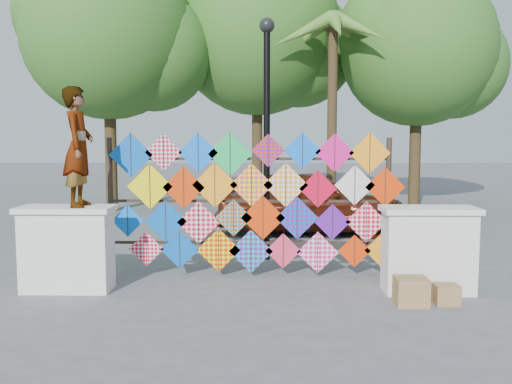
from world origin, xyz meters
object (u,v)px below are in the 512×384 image
vendor_woman (78,147)px  sedan (310,201)px  kite_rack (254,203)px  lamppost (267,116)px

vendor_woman → sedan: vendor_woman is taller
kite_rack → sedan: size_ratio=1.11×
vendor_woman → lamppost: 3.59m
kite_rack → sedan: 4.49m
sedan → lamppost: lamppost is taller
sedan → vendor_woman: bearing=145.4°
vendor_woman → sedan: bearing=-40.1°
lamppost → kite_rack: bearing=-99.6°
kite_rack → lamppost: lamppost is taller
sedan → kite_rack: bearing=165.3°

